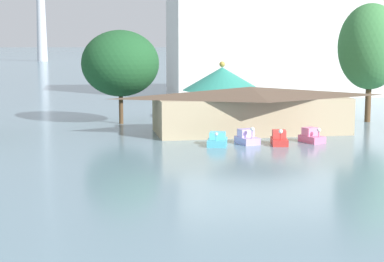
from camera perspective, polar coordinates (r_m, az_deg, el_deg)
The scene contains 9 objects.
pedal_boat_cyan at distance 56.21m, azimuth 2.36°, elevation -0.86°, with size 2.45×3.26×1.36m.
pedal_boat_lavender at distance 57.18m, azimuth 5.10°, elevation -0.64°, with size 2.03×2.62×1.71m.
pedal_boat_red at distance 57.07m, azimuth 8.07°, elevation -0.73°, with size 1.96×2.91×1.58m.
pedal_boat_pink at distance 58.93m, azimuth 10.98°, elevation -0.50°, with size 2.13×2.69×1.47m.
boathouse at distance 64.10m, azimuth 5.42°, elevation 2.06°, with size 21.08×9.00×4.75m.
green_roof_pavilion at distance 75.31m, azimuth 2.79°, elevation 3.89°, with size 9.66×9.66×6.99m.
shoreline_tree_mid at distance 70.84m, azimuth -6.64°, elevation 6.23°, with size 8.82×8.82×10.68m.
shoreline_tree_right at distance 74.90m, azimuth 16.16°, elevation 7.49°, with size 7.43×7.43×13.75m.
background_building_block at distance 109.42m, azimuth 8.40°, elevation 8.97°, with size 39.74×14.36×21.66m.
Camera 1 is at (-8.37, -20.04, 9.39)m, focal length 57.70 mm.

